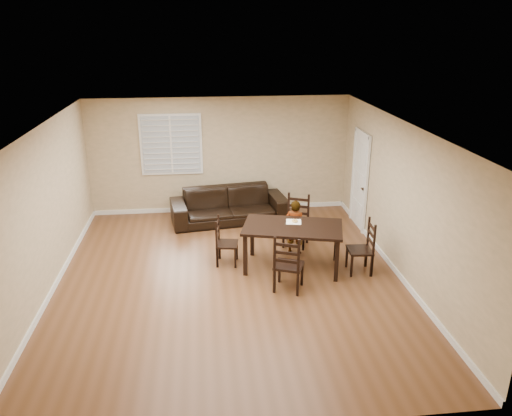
{
  "coord_description": "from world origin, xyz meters",
  "views": [
    {
      "loc": [
        -0.41,
        -7.81,
        4.24
      ],
      "look_at": [
        0.55,
        0.86,
        1.0
      ],
      "focal_mm": 35.0,
      "sensor_mm": 36.0,
      "label": 1
    }
  ],
  "objects_px": {
    "child": "(295,227)",
    "sofa": "(229,205)",
    "donut": "(295,221)",
    "chair_left": "(221,243)",
    "chair_far": "(287,267)",
    "chair_near": "(297,221)",
    "dining_table": "(293,230)",
    "chair_right": "(366,249)"
  },
  "relations": [
    {
      "from": "chair_right",
      "to": "donut",
      "type": "xyz_separation_m",
      "value": [
        -1.22,
        0.49,
        0.4
      ]
    },
    {
      "from": "chair_left",
      "to": "donut",
      "type": "xyz_separation_m",
      "value": [
        1.35,
        -0.13,
        0.44
      ]
    },
    {
      "from": "child",
      "to": "sofa",
      "type": "relative_size",
      "value": 0.42
    },
    {
      "from": "dining_table",
      "to": "donut",
      "type": "bearing_deg",
      "value": 83.66
    },
    {
      "from": "chair_right",
      "to": "sofa",
      "type": "relative_size",
      "value": 0.38
    },
    {
      "from": "dining_table",
      "to": "donut",
      "type": "distance_m",
      "value": 0.23
    },
    {
      "from": "chair_left",
      "to": "child",
      "type": "bearing_deg",
      "value": -69.09
    },
    {
      "from": "chair_right",
      "to": "child",
      "type": "bearing_deg",
      "value": -126.01
    },
    {
      "from": "dining_table",
      "to": "chair_left",
      "type": "relative_size",
      "value": 2.14
    },
    {
      "from": "dining_table",
      "to": "chair_near",
      "type": "relative_size",
      "value": 1.87
    },
    {
      "from": "chair_left",
      "to": "chair_right",
      "type": "height_order",
      "value": "chair_right"
    },
    {
      "from": "chair_right",
      "to": "sofa",
      "type": "height_order",
      "value": "chair_right"
    },
    {
      "from": "donut",
      "to": "sofa",
      "type": "xyz_separation_m",
      "value": [
        -1.08,
        2.26,
        -0.47
      ]
    },
    {
      "from": "chair_near",
      "to": "donut",
      "type": "bearing_deg",
      "value": -80.77
    },
    {
      "from": "chair_far",
      "to": "sofa",
      "type": "distance_m",
      "value": 3.42
    },
    {
      "from": "chair_near",
      "to": "chair_far",
      "type": "distance_m",
      "value": 2.04
    },
    {
      "from": "sofa",
      "to": "child",
      "type": "bearing_deg",
      "value": -65.52
    },
    {
      "from": "chair_near",
      "to": "chair_far",
      "type": "height_order",
      "value": "chair_near"
    },
    {
      "from": "sofa",
      "to": "donut",
      "type": "bearing_deg",
      "value": -72.56
    },
    {
      "from": "donut",
      "to": "chair_right",
      "type": "bearing_deg",
      "value": -22.06
    },
    {
      "from": "dining_table",
      "to": "sofa",
      "type": "relative_size",
      "value": 0.76
    },
    {
      "from": "chair_right",
      "to": "dining_table",
      "type": "bearing_deg",
      "value": -100.16
    },
    {
      "from": "chair_far",
      "to": "sofa",
      "type": "bearing_deg",
      "value": -54.98
    },
    {
      "from": "chair_left",
      "to": "sofa",
      "type": "relative_size",
      "value": 0.35
    },
    {
      "from": "dining_table",
      "to": "sofa",
      "type": "xyz_separation_m",
      "value": [
        -1.01,
        2.44,
        -0.36
      ]
    },
    {
      "from": "chair_right",
      "to": "sofa",
      "type": "xyz_separation_m",
      "value": [
        -2.3,
        2.75,
        -0.07
      ]
    },
    {
      "from": "child",
      "to": "donut",
      "type": "relative_size",
      "value": 9.58
    },
    {
      "from": "chair_left",
      "to": "chair_right",
      "type": "xyz_separation_m",
      "value": [
        2.57,
        -0.63,
        0.03
      ]
    },
    {
      "from": "chair_near",
      "to": "donut",
      "type": "xyz_separation_m",
      "value": [
        -0.23,
        -0.89,
        0.38
      ]
    },
    {
      "from": "chair_far",
      "to": "chair_right",
      "type": "height_order",
      "value": "chair_far"
    },
    {
      "from": "donut",
      "to": "chair_near",
      "type": "bearing_deg",
      "value": 75.68
    },
    {
      "from": "dining_table",
      "to": "sofa",
      "type": "distance_m",
      "value": 2.67
    },
    {
      "from": "sofa",
      "to": "chair_left",
      "type": "bearing_deg",
      "value": -105.37
    },
    {
      "from": "child",
      "to": "sofa",
      "type": "height_order",
      "value": "child"
    },
    {
      "from": "chair_near",
      "to": "chair_far",
      "type": "xyz_separation_m",
      "value": [
        -0.54,
        -1.97,
        -0.01
      ]
    },
    {
      "from": "chair_near",
      "to": "chair_left",
      "type": "relative_size",
      "value": 1.14
    },
    {
      "from": "dining_table",
      "to": "chair_near",
      "type": "height_order",
      "value": "chair_near"
    },
    {
      "from": "dining_table",
      "to": "child",
      "type": "height_order",
      "value": "child"
    },
    {
      "from": "sofa",
      "to": "chair_far",
      "type": "bearing_deg",
      "value": -85.24
    },
    {
      "from": "dining_table",
      "to": "chair_left",
      "type": "height_order",
      "value": "chair_left"
    },
    {
      "from": "chair_left",
      "to": "donut",
      "type": "relative_size",
      "value": 8.05
    },
    {
      "from": "child",
      "to": "donut",
      "type": "height_order",
      "value": "child"
    }
  ]
}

